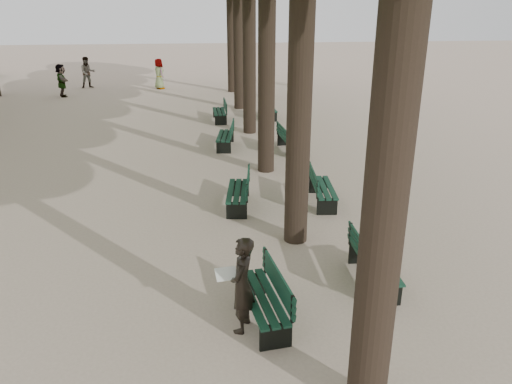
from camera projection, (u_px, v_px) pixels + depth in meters
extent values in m
plane|color=#BEA68F|center=(241.00, 323.00, 8.42)|extent=(120.00, 120.00, 0.00)
cylinder|color=#33261C|center=(392.00, 133.00, 5.39)|extent=(0.52, 0.52, 7.50)
cylinder|color=#33261C|center=(300.00, 72.00, 10.02)|extent=(0.52, 0.52, 7.50)
cylinder|color=#33261C|center=(267.00, 49.00, 14.66)|extent=(0.52, 0.52, 7.50)
cylinder|color=#33261C|center=(249.00, 38.00, 19.30)|extent=(0.52, 0.52, 7.50)
cylinder|color=#33261C|center=(239.00, 31.00, 23.93)|extent=(0.52, 0.52, 7.50)
cylinder|color=#33261C|center=(231.00, 26.00, 28.57)|extent=(0.52, 0.52, 7.50)
cube|color=black|center=(262.00, 309.00, 8.42)|extent=(0.76, 1.85, 0.45)
cube|color=black|center=(262.00, 297.00, 8.34)|extent=(0.78, 1.86, 0.04)
cube|color=black|center=(278.00, 281.00, 8.31)|extent=(0.28, 1.79, 0.40)
cube|color=black|center=(237.00, 199.00, 13.09)|extent=(0.75, 1.85, 0.45)
cube|color=black|center=(237.00, 191.00, 13.01)|extent=(0.77, 1.86, 0.04)
cube|color=black|center=(248.00, 181.00, 12.91)|extent=(0.28, 1.79, 0.40)
cube|color=black|center=(225.00, 142.00, 18.43)|extent=(0.76, 1.85, 0.45)
cube|color=black|center=(225.00, 136.00, 18.35)|extent=(0.78, 1.86, 0.04)
cube|color=black|center=(232.00, 128.00, 18.24)|extent=(0.29, 1.79, 0.40)
cube|color=black|center=(219.00, 116.00, 22.47)|extent=(0.55, 1.81, 0.45)
cube|color=black|center=(219.00, 111.00, 22.39)|extent=(0.57, 1.81, 0.04)
cube|color=black|center=(225.00, 105.00, 22.33)|extent=(0.07, 1.80, 0.40)
cube|color=black|center=(374.00, 272.00, 9.55)|extent=(0.55, 1.81, 0.45)
cube|color=black|center=(375.00, 262.00, 9.47)|extent=(0.57, 1.81, 0.04)
cube|color=black|center=(362.00, 250.00, 9.34)|extent=(0.07, 1.80, 0.40)
cube|color=black|center=(323.00, 195.00, 13.33)|extent=(0.68, 1.84, 0.45)
cube|color=black|center=(324.00, 187.00, 13.25)|extent=(0.70, 1.84, 0.04)
cube|color=black|center=(313.00, 178.00, 13.14)|extent=(0.20, 1.80, 0.40)
cube|color=black|center=(290.00, 145.00, 17.98)|extent=(0.64, 1.83, 0.45)
cube|color=black|center=(290.00, 139.00, 17.90)|extent=(0.66, 1.83, 0.04)
cube|color=black|center=(282.00, 132.00, 17.75)|extent=(0.16, 1.80, 0.40)
cube|color=black|center=(269.00, 113.00, 23.09)|extent=(0.61, 1.82, 0.45)
cube|color=black|center=(269.00, 108.00, 23.01)|extent=(0.63, 1.82, 0.04)
cube|color=black|center=(263.00, 103.00, 22.87)|extent=(0.13, 1.80, 0.40)
imported|color=black|center=(242.00, 285.00, 7.99)|extent=(0.55, 0.74, 1.66)
cube|color=white|center=(226.00, 274.00, 7.88)|extent=(0.37, 0.29, 0.12)
imported|color=#262628|center=(62.00, 80.00, 28.02)|extent=(0.91, 1.71, 1.82)
imported|color=#262628|center=(159.00, 74.00, 30.51)|extent=(0.76, 0.95, 1.82)
imported|color=#262628|center=(302.00, 72.00, 31.27)|extent=(0.66, 1.26, 1.87)
imported|color=#262628|center=(269.00, 82.00, 27.99)|extent=(0.51, 1.00, 1.63)
imported|color=#262628|center=(88.00, 72.00, 30.87)|extent=(0.99, 0.68, 1.89)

